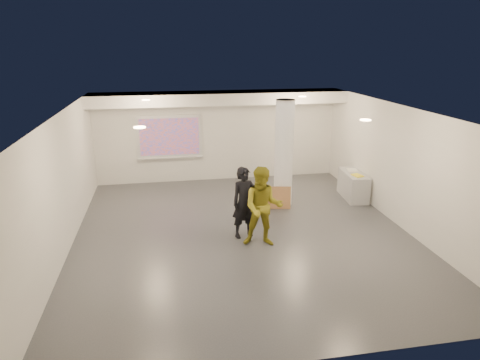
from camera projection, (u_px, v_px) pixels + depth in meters
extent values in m
cube|color=#3C3F44|center=(243.00, 234.00, 10.45)|extent=(8.00, 9.00, 0.01)
cube|color=silver|center=(243.00, 111.00, 9.54)|extent=(8.00, 9.00, 0.01)
cube|color=silver|center=(218.00, 136.00, 14.21)|extent=(8.00, 0.01, 3.00)
cube|color=silver|center=(304.00, 271.00, 5.78)|extent=(8.00, 0.01, 3.00)
cube|color=silver|center=(63.00, 185.00, 9.32)|extent=(0.01, 9.00, 3.00)
cube|color=silver|center=(400.00, 167.00, 10.67)|extent=(0.01, 9.00, 3.00)
cube|color=silver|center=(220.00, 98.00, 13.29)|extent=(8.00, 1.10, 0.36)
cylinder|color=#F8CD95|center=(146.00, 100.00, 11.51)|extent=(0.22, 0.22, 0.02)
cylinder|color=#F8CD95|center=(302.00, 97.00, 12.26)|extent=(0.22, 0.22, 0.02)
cylinder|color=#F8CD95|center=(140.00, 127.00, 7.76)|extent=(0.22, 0.22, 0.02)
cylinder|color=#F8CD95|center=(366.00, 120.00, 8.51)|extent=(0.22, 0.22, 0.02)
cylinder|color=white|center=(284.00, 154.00, 11.93)|extent=(0.52, 0.52, 3.00)
cube|color=silver|center=(169.00, 136.00, 13.89)|extent=(2.10, 0.06, 1.40)
cube|color=#1A45AD|center=(169.00, 137.00, 13.84)|extent=(1.90, 0.01, 1.20)
cube|color=silver|center=(171.00, 158.00, 14.04)|extent=(2.10, 0.08, 0.04)
cube|color=#9DA0A3|center=(353.00, 185.00, 12.77)|extent=(0.68, 1.39, 0.78)
cube|color=white|center=(352.00, 170.00, 12.87)|extent=(0.35, 0.41, 0.02)
cube|color=yellow|center=(357.00, 175.00, 12.35)|extent=(0.30, 0.36, 0.03)
cube|color=#9D6D43|center=(280.00, 198.00, 11.95)|extent=(0.60, 0.26, 0.63)
cube|color=#9D6D43|center=(263.00, 200.00, 11.94)|extent=(0.53, 0.34, 0.54)
imported|color=black|center=(244.00, 203.00, 10.06)|extent=(0.72, 0.57, 1.72)
imported|color=olive|center=(263.00, 207.00, 9.60)|extent=(1.04, 0.89, 1.86)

